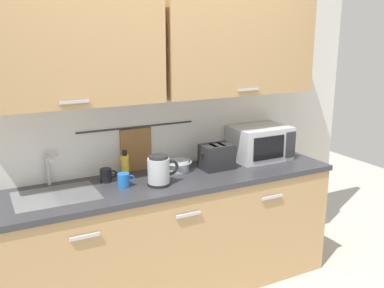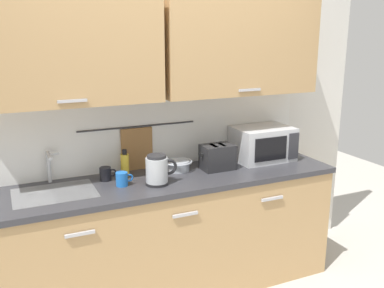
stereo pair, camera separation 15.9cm
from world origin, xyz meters
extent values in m
cube|color=tan|center=(0.00, 0.30, 0.43)|extent=(2.50, 0.60, 0.86)
cube|color=#B7B7BC|center=(-0.69, -0.01, 0.74)|extent=(0.18, 0.02, 0.02)
cube|color=#B7B7BC|center=(0.00, -0.01, 0.74)|extent=(0.18, 0.02, 0.02)
cube|color=#B7B7BC|center=(0.69, -0.01, 0.74)|extent=(0.18, 0.02, 0.02)
cube|color=#333338|center=(0.00, 0.30, 0.88)|extent=(2.53, 0.63, 0.04)
cube|color=#9EA0A5|center=(-0.78, 0.32, 0.85)|extent=(0.52, 0.38, 0.09)
cube|color=silver|center=(0.00, 0.63, 1.25)|extent=(3.70, 0.06, 2.50)
cube|color=silver|center=(0.00, 0.59, 1.18)|extent=(2.50, 0.01, 0.55)
cube|color=tan|center=(-0.64, 0.43, 1.80)|extent=(1.23, 0.33, 0.70)
cube|color=#B7B7BC|center=(-0.64, 0.26, 1.50)|extent=(0.18, 0.01, 0.02)
cube|color=tan|center=(0.64, 0.43, 1.80)|extent=(1.23, 0.33, 0.70)
cube|color=#B7B7BC|center=(0.64, 0.26, 1.50)|extent=(0.18, 0.01, 0.02)
cylinder|color=#333338|center=(-0.12, 0.58, 1.23)|extent=(0.90, 0.01, 0.01)
cube|color=olive|center=(-0.14, 0.58, 1.05)|extent=(0.24, 0.02, 0.34)
cylinder|color=#B2B5BA|center=(-0.78, 0.55, 1.01)|extent=(0.03, 0.03, 0.22)
cylinder|color=#B2B5BA|center=(-0.78, 0.47, 1.11)|extent=(0.02, 0.16, 0.02)
cube|color=#B2B5BA|center=(-0.74, 0.55, 1.10)|extent=(0.07, 0.02, 0.01)
cube|color=silver|center=(0.87, 0.41, 1.04)|extent=(0.46, 0.34, 0.27)
cube|color=black|center=(0.83, 0.24, 1.04)|extent=(0.29, 0.01, 0.18)
cube|color=#2D2D33|center=(1.04, 0.24, 1.04)|extent=(0.09, 0.01, 0.21)
cylinder|color=black|center=(-0.12, 0.20, 0.91)|extent=(0.16, 0.16, 0.02)
cylinder|color=#B2B7BC|center=(-0.12, 0.20, 1.00)|extent=(0.15, 0.15, 0.17)
cylinder|color=#262628|center=(-0.12, 0.20, 1.10)|extent=(0.13, 0.13, 0.02)
torus|color=black|center=(-0.02, 0.20, 1.01)|extent=(0.11, 0.02, 0.11)
cylinder|color=yellow|center=(-0.26, 0.47, 0.98)|extent=(0.06, 0.06, 0.16)
cylinder|color=black|center=(-0.26, 0.47, 1.08)|extent=(0.03, 0.03, 0.04)
cylinder|color=black|center=(-0.42, 0.43, 0.95)|extent=(0.08, 0.08, 0.09)
torus|color=black|center=(-0.37, 0.43, 0.95)|extent=(0.06, 0.01, 0.06)
cylinder|color=#A5ADB7|center=(0.13, 0.42, 0.94)|extent=(0.17, 0.17, 0.07)
torus|color=#A5ADB7|center=(0.13, 0.42, 0.97)|extent=(0.21, 0.21, 0.01)
cube|color=#232326|center=(0.42, 0.33, 1.00)|extent=(0.24, 0.17, 0.19)
cube|color=black|center=(0.38, 0.33, 1.08)|extent=(0.03, 0.12, 0.01)
cube|color=black|center=(0.45, 0.33, 1.08)|extent=(0.03, 0.12, 0.01)
cube|color=black|center=(0.29, 0.33, 1.02)|extent=(0.02, 0.02, 0.02)
cylinder|color=blue|center=(-0.34, 0.27, 0.95)|extent=(0.08, 0.08, 0.09)
torus|color=blue|center=(-0.29, 0.27, 0.95)|extent=(0.06, 0.01, 0.06)
camera|label=1|loc=(-1.19, -2.37, 1.91)|focal=40.39mm
camera|label=2|loc=(-1.05, -2.44, 1.91)|focal=40.39mm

